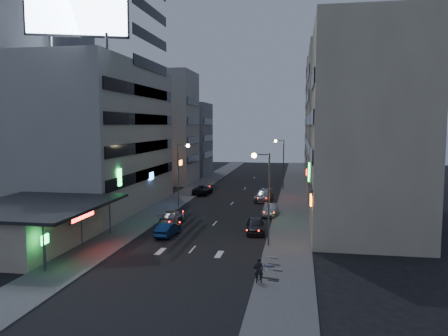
% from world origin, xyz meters
% --- Properties ---
extents(ground, '(180.00, 180.00, 0.00)m').
position_xyz_m(ground, '(0.00, 0.00, 0.00)').
color(ground, black).
rests_on(ground, ground).
extents(sidewalk_left, '(4.00, 120.00, 0.12)m').
position_xyz_m(sidewalk_left, '(-8.00, 30.00, 0.06)').
color(sidewalk_left, '#4C4C4F').
rests_on(sidewalk_left, ground).
extents(sidewalk_right, '(4.00, 120.00, 0.12)m').
position_xyz_m(sidewalk_right, '(8.00, 30.00, 0.06)').
color(sidewalk_right, '#4C4C4F').
rests_on(sidewalk_right, ground).
extents(food_court, '(11.00, 13.00, 3.88)m').
position_xyz_m(food_court, '(-13.90, 2.00, 1.98)').
color(food_court, beige).
rests_on(food_court, ground).
extents(white_building, '(14.00, 24.00, 18.00)m').
position_xyz_m(white_building, '(-17.00, 20.00, 9.00)').
color(white_building, '#A2A29D').
rests_on(white_building, ground).
extents(grey_tower, '(10.00, 14.00, 34.00)m').
position_xyz_m(grey_tower, '(-26.00, 23.00, 17.00)').
color(grey_tower, gray).
rests_on(grey_tower, ground).
extents(shophouse_near, '(10.00, 11.00, 20.00)m').
position_xyz_m(shophouse_near, '(15.00, 10.50, 10.00)').
color(shophouse_near, beige).
rests_on(shophouse_near, ground).
extents(shophouse_mid, '(11.00, 12.00, 16.00)m').
position_xyz_m(shophouse_mid, '(15.50, 22.00, 8.00)').
color(shophouse_mid, gray).
rests_on(shophouse_mid, ground).
extents(shophouse_far, '(10.00, 14.00, 22.00)m').
position_xyz_m(shophouse_far, '(15.00, 35.00, 11.00)').
color(shophouse_far, beige).
rests_on(shophouse_far, ground).
extents(far_left_a, '(11.00, 10.00, 20.00)m').
position_xyz_m(far_left_a, '(-15.50, 45.00, 10.00)').
color(far_left_a, '#A2A29D').
rests_on(far_left_a, ground).
extents(far_left_b, '(12.00, 10.00, 15.00)m').
position_xyz_m(far_left_b, '(-16.00, 58.00, 7.50)').
color(far_left_b, gray).
rests_on(far_left_b, ground).
extents(far_right_a, '(11.00, 12.00, 18.00)m').
position_xyz_m(far_right_a, '(15.50, 50.00, 9.00)').
color(far_right_a, gray).
rests_on(far_right_a, ground).
extents(far_right_b, '(12.00, 12.00, 24.00)m').
position_xyz_m(far_right_b, '(16.00, 64.00, 12.00)').
color(far_right_b, beige).
rests_on(far_right_b, ground).
extents(billboard, '(9.52, 3.75, 6.20)m').
position_xyz_m(billboard, '(-12.99, 9.97, 21.66)').
color(billboard, '#595B60').
rests_on(billboard, white_building).
extents(street_lamp_right_near, '(1.60, 0.44, 8.02)m').
position_xyz_m(street_lamp_right_near, '(5.90, 6.00, 5.36)').
color(street_lamp_right_near, '#595B60').
rests_on(street_lamp_right_near, sidewalk_right).
extents(street_lamp_left, '(1.60, 0.44, 8.02)m').
position_xyz_m(street_lamp_left, '(-5.90, 22.00, 5.36)').
color(street_lamp_left, '#595B60').
rests_on(street_lamp_left, sidewalk_left).
extents(street_lamp_right_far, '(1.60, 0.44, 8.02)m').
position_xyz_m(street_lamp_right_far, '(5.90, 40.00, 5.36)').
color(street_lamp_right_far, '#595B60').
rests_on(street_lamp_right_far, sidewalk_right).
extents(parked_car_right_near, '(2.20, 4.52, 1.49)m').
position_xyz_m(parked_car_right_near, '(4.70, 10.70, 0.74)').
color(parked_car_right_near, '#2B2C31').
rests_on(parked_car_right_near, ground).
extents(parked_car_right_mid, '(1.79, 4.20, 1.35)m').
position_xyz_m(parked_car_right_mid, '(5.60, 18.98, 0.67)').
color(parked_car_right_mid, '#A9ABB2').
rests_on(parked_car_right_mid, ground).
extents(parked_car_left, '(2.52, 5.02, 1.36)m').
position_xyz_m(parked_car_left, '(-5.60, 33.06, 0.68)').
color(parked_car_left, '#242328').
rests_on(parked_car_left, ground).
extents(parked_car_right_far, '(2.66, 5.34, 1.49)m').
position_xyz_m(parked_car_right_far, '(4.02, 28.71, 0.74)').
color(parked_car_right_far, '#989CA0').
rests_on(parked_car_right_far, ground).
extents(road_car_blue, '(1.68, 4.03, 1.29)m').
position_xyz_m(road_car_blue, '(-3.40, 7.97, 0.65)').
color(road_car_blue, navy).
rests_on(road_car_blue, ground).
extents(road_car_silver, '(2.15, 5.01, 1.44)m').
position_xyz_m(road_car_silver, '(-4.49, 13.01, 0.72)').
color(road_car_silver, '#A7A9B0').
rests_on(road_car_silver, ground).
extents(person, '(0.69, 0.54, 1.68)m').
position_xyz_m(person, '(6.30, -3.11, 0.96)').
color(person, black).
rests_on(person, sidewalk_right).
extents(scooter_black_a, '(1.11, 2.06, 1.20)m').
position_xyz_m(scooter_black_a, '(7.66, -2.31, 0.72)').
color(scooter_black_a, black).
rests_on(scooter_black_a, sidewalk_right).
extents(scooter_silver_a, '(0.86, 1.89, 1.11)m').
position_xyz_m(scooter_silver_a, '(7.80, -0.23, 0.68)').
color(scooter_silver_a, '#929499').
rests_on(scooter_silver_a, sidewalk_right).
extents(scooter_blue, '(1.22, 1.90, 1.10)m').
position_xyz_m(scooter_blue, '(7.00, 0.60, 0.67)').
color(scooter_blue, navy).
rests_on(scooter_blue, sidewalk_right).
extents(scooter_black_b, '(0.90, 1.69, 0.98)m').
position_xyz_m(scooter_black_b, '(7.61, 0.85, 0.61)').
color(scooter_black_b, black).
rests_on(scooter_black_b, sidewalk_right).
extents(scooter_silver_b, '(0.85, 1.71, 1.00)m').
position_xyz_m(scooter_silver_b, '(7.29, 2.64, 0.62)').
color(scooter_silver_b, gray).
rests_on(scooter_silver_b, sidewalk_right).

